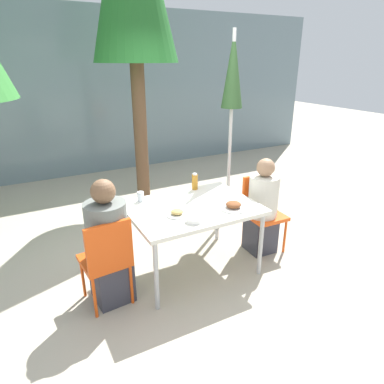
{
  "coord_description": "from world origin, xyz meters",
  "views": [
    {
      "loc": [
        -1.48,
        -2.77,
        2.12
      ],
      "look_at": [
        0.0,
        0.0,
        0.89
      ],
      "focal_mm": 32.0,
      "sensor_mm": 36.0,
      "label": 1
    }
  ],
  "objects_px": {
    "drinking_cup": "(141,196)",
    "bottle": "(195,182)",
    "chair_left": "(107,256)",
    "chair_right": "(262,207)",
    "salad_bowl": "(194,219)",
    "person_right": "(262,209)",
    "person_left": "(109,246)",
    "closed_umbrella": "(232,87)"
  },
  "relations": [
    {
      "from": "person_right",
      "to": "bottle",
      "type": "distance_m",
      "value": 0.83
    },
    {
      "from": "chair_left",
      "to": "closed_umbrella",
      "type": "xyz_separation_m",
      "value": [
        1.96,
        1.04,
        1.27
      ]
    },
    {
      "from": "person_left",
      "to": "chair_right",
      "type": "xyz_separation_m",
      "value": [
        1.82,
        0.12,
        -0.04
      ]
    },
    {
      "from": "bottle",
      "to": "salad_bowl",
      "type": "distance_m",
      "value": 0.83
    },
    {
      "from": "chair_left",
      "to": "bottle",
      "type": "height_order",
      "value": "bottle"
    },
    {
      "from": "salad_bowl",
      "to": "person_right",
      "type": "bearing_deg",
      "value": 15.5
    },
    {
      "from": "chair_left",
      "to": "closed_umbrella",
      "type": "height_order",
      "value": "closed_umbrella"
    },
    {
      "from": "chair_right",
      "to": "closed_umbrella",
      "type": "distance_m",
      "value": 1.52
    },
    {
      "from": "person_right",
      "to": "drinking_cup",
      "type": "height_order",
      "value": "person_right"
    },
    {
      "from": "bottle",
      "to": "person_right",
      "type": "bearing_deg",
      "value": -34.39
    },
    {
      "from": "chair_left",
      "to": "closed_umbrella",
      "type": "bearing_deg",
      "value": 22.9
    },
    {
      "from": "salad_bowl",
      "to": "closed_umbrella",
      "type": "bearing_deg",
      "value": 45.34
    },
    {
      "from": "closed_umbrella",
      "to": "drinking_cup",
      "type": "bearing_deg",
      "value": -160.33
    },
    {
      "from": "chair_right",
      "to": "salad_bowl",
      "type": "bearing_deg",
      "value": 20.81
    },
    {
      "from": "salad_bowl",
      "to": "chair_left",
      "type": "bearing_deg",
      "value": 168.28
    },
    {
      "from": "person_right",
      "to": "closed_umbrella",
      "type": "relative_size",
      "value": 0.46
    },
    {
      "from": "chair_left",
      "to": "closed_umbrella",
      "type": "distance_m",
      "value": 2.56
    },
    {
      "from": "chair_right",
      "to": "person_left",
      "type": "bearing_deg",
      "value": 6.04
    },
    {
      "from": "chair_left",
      "to": "bottle",
      "type": "xyz_separation_m",
      "value": [
        1.18,
        0.56,
        0.32
      ]
    },
    {
      "from": "closed_umbrella",
      "to": "bottle",
      "type": "xyz_separation_m",
      "value": [
        -0.78,
        -0.48,
        -0.95
      ]
    },
    {
      "from": "person_right",
      "to": "person_left",
      "type": "bearing_deg",
      "value": 3.63
    },
    {
      "from": "chair_left",
      "to": "person_right",
      "type": "xyz_separation_m",
      "value": [
        1.81,
        0.13,
        0.02
      ]
    },
    {
      "from": "person_left",
      "to": "person_right",
      "type": "bearing_deg",
      "value": -3.62
    },
    {
      "from": "chair_left",
      "to": "chair_right",
      "type": "distance_m",
      "value": 1.88
    },
    {
      "from": "closed_umbrella",
      "to": "salad_bowl",
      "type": "xyz_separation_m",
      "value": [
        -1.19,
        -1.2,
        -1.02
      ]
    },
    {
      "from": "bottle",
      "to": "person_left",
      "type": "bearing_deg",
      "value": -157.2
    },
    {
      "from": "drinking_cup",
      "to": "person_right",
      "type": "bearing_deg",
      "value": -17.02
    },
    {
      "from": "drinking_cup",
      "to": "bottle",
      "type": "bearing_deg",
      "value": 3.36
    },
    {
      "from": "chair_left",
      "to": "drinking_cup",
      "type": "relative_size",
      "value": 8.51
    },
    {
      "from": "chair_left",
      "to": "bottle",
      "type": "distance_m",
      "value": 1.34
    },
    {
      "from": "chair_left",
      "to": "drinking_cup",
      "type": "bearing_deg",
      "value": 40.21
    },
    {
      "from": "chair_right",
      "to": "closed_umbrella",
      "type": "height_order",
      "value": "closed_umbrella"
    },
    {
      "from": "chair_right",
      "to": "drinking_cup",
      "type": "relative_size",
      "value": 8.51
    },
    {
      "from": "person_left",
      "to": "salad_bowl",
      "type": "xyz_separation_m",
      "value": [
        0.73,
        -0.25,
        0.2
      ]
    },
    {
      "from": "chair_left",
      "to": "salad_bowl",
      "type": "height_order",
      "value": "chair_left"
    },
    {
      "from": "closed_umbrella",
      "to": "person_right",
      "type": "bearing_deg",
      "value": -99.26
    },
    {
      "from": "drinking_cup",
      "to": "salad_bowl",
      "type": "relative_size",
      "value": 0.68
    },
    {
      "from": "person_left",
      "to": "chair_right",
      "type": "bearing_deg",
      "value": -1.21
    },
    {
      "from": "chair_right",
      "to": "salad_bowl",
      "type": "height_order",
      "value": "chair_right"
    },
    {
      "from": "person_left",
      "to": "bottle",
      "type": "xyz_separation_m",
      "value": [
        1.14,
        0.48,
        0.27
      ]
    },
    {
      "from": "salad_bowl",
      "to": "person_left",
      "type": "bearing_deg",
      "value": 161.52
    },
    {
      "from": "bottle",
      "to": "drinking_cup",
      "type": "height_order",
      "value": "bottle"
    }
  ]
}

